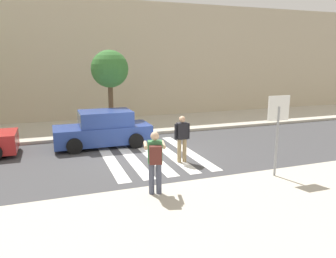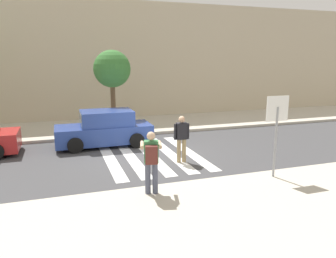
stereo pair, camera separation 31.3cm
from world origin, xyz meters
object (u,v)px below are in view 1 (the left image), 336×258
(parked_car_blue, at_px, (103,130))
(pedestrian_crossing, at_px, (182,136))
(stop_sign, at_px, (278,118))
(street_tree_center, at_px, (110,70))
(photographer_with_backpack, at_px, (155,158))

(parked_car_blue, bearing_deg, pedestrian_crossing, -55.09)
(pedestrian_crossing, bearing_deg, stop_sign, -52.65)
(stop_sign, bearing_deg, street_tree_center, 113.70)
(pedestrian_crossing, bearing_deg, street_tree_center, 105.78)
(pedestrian_crossing, bearing_deg, photographer_with_backpack, -124.84)
(photographer_with_backpack, height_order, pedestrian_crossing, photographer_with_backpack)
(photographer_with_backpack, xyz_separation_m, parked_car_blue, (-0.41, 6.09, -0.44))
(stop_sign, height_order, parked_car_blue, stop_sign)
(stop_sign, distance_m, parked_car_blue, 7.53)
(street_tree_center, bearing_deg, pedestrian_crossing, -74.22)
(parked_car_blue, height_order, street_tree_center, street_tree_center)
(stop_sign, height_order, photographer_with_backpack, stop_sign)
(photographer_with_backpack, distance_m, pedestrian_crossing, 3.37)
(street_tree_center, bearing_deg, photographer_with_backpack, -92.45)
(photographer_with_backpack, relative_size, street_tree_center, 0.43)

